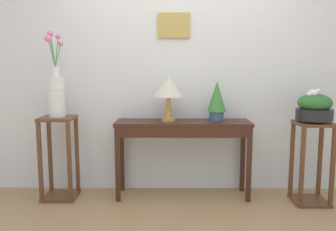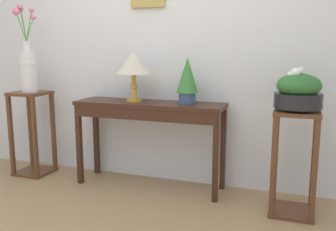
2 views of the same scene
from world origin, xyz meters
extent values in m
cube|color=silver|center=(0.00, 1.44, 1.40)|extent=(9.00, 0.10, 2.80)
cube|color=#381E14|center=(0.03, 1.16, 0.77)|extent=(1.36, 0.37, 0.03)
cube|color=#381E14|center=(0.03, 1.00, 0.70)|extent=(1.29, 0.03, 0.10)
cube|color=#381E14|center=(-0.62, 1.01, 0.38)|extent=(0.04, 0.04, 0.75)
cube|color=#381E14|center=(0.68, 1.01, 0.38)|extent=(0.04, 0.04, 0.75)
cube|color=#381E14|center=(-0.62, 1.32, 0.38)|extent=(0.04, 0.04, 0.75)
cube|color=#381E14|center=(0.68, 1.32, 0.38)|extent=(0.04, 0.04, 0.75)
cylinder|color=gold|center=(-0.12, 1.16, 0.80)|extent=(0.14, 0.14, 0.02)
cylinder|color=gold|center=(-0.12, 1.16, 0.87)|extent=(0.05, 0.05, 0.11)
sphere|color=gold|center=(-0.12, 1.16, 0.93)|extent=(0.07, 0.07, 0.07)
cylinder|color=gold|center=(-0.12, 1.16, 0.98)|extent=(0.04, 0.04, 0.11)
cone|color=beige|center=(-0.12, 1.16, 1.14)|extent=(0.32, 0.32, 0.20)
cylinder|color=#3D5684|center=(0.37, 1.20, 0.84)|extent=(0.15, 0.15, 0.10)
cone|color=#387A38|center=(0.37, 1.20, 1.04)|extent=(0.19, 0.19, 0.30)
cube|color=#56331E|center=(-1.22, 1.10, 0.83)|extent=(0.33, 0.33, 0.03)
cube|color=#56331E|center=(-1.22, 1.10, 0.01)|extent=(0.33, 0.33, 0.03)
cube|color=#56331E|center=(-1.36, 0.96, 0.42)|extent=(0.04, 0.03, 0.78)
cube|color=#56331E|center=(-1.08, 0.96, 0.42)|extent=(0.04, 0.03, 0.78)
cube|color=#56331E|center=(-1.36, 1.25, 0.42)|extent=(0.04, 0.04, 0.78)
cube|color=#56331E|center=(-1.08, 1.25, 0.42)|extent=(0.04, 0.04, 0.78)
cylinder|color=silver|center=(-1.22, 1.10, 1.04)|extent=(0.16, 0.16, 0.39)
sphere|color=silver|center=(-1.22, 1.10, 1.12)|extent=(0.17, 0.17, 0.17)
cylinder|color=silver|center=(-1.22, 1.10, 1.28)|extent=(0.07, 0.07, 0.10)
cylinder|color=#478442|center=(-1.24, 1.10, 1.48)|extent=(0.05, 0.01, 0.30)
sphere|color=pink|center=(-1.26, 1.10, 1.63)|extent=(0.05, 0.05, 0.05)
cylinder|color=#478442|center=(-1.24, 1.06, 1.47)|extent=(0.04, 0.09, 0.27)
sphere|color=pink|center=(-1.25, 1.02, 1.60)|extent=(0.07, 0.07, 0.07)
cylinder|color=#478442|center=(-1.20, 1.14, 1.45)|extent=(0.05, 0.09, 0.23)
sphere|color=pink|center=(-1.18, 1.18, 1.56)|extent=(0.05, 0.05, 0.05)
cylinder|color=#478442|center=(-1.21, 1.15, 1.48)|extent=(0.02, 0.10, 0.30)
sphere|color=pink|center=(-1.21, 1.19, 1.63)|extent=(0.05, 0.05, 0.05)
cylinder|color=#478442|center=(-1.23, 1.09, 1.49)|extent=(0.03, 0.04, 0.32)
sphere|color=pink|center=(-1.24, 1.07, 1.65)|extent=(0.05, 0.05, 0.05)
cube|color=#56331E|center=(1.28, 1.00, 0.79)|extent=(0.33, 0.33, 0.03)
cube|color=#56331E|center=(1.28, 1.00, 0.01)|extent=(0.33, 0.33, 0.03)
cube|color=#56331E|center=(1.14, 0.85, 0.40)|extent=(0.04, 0.03, 0.75)
cube|color=#56331E|center=(1.42, 0.85, 0.40)|extent=(0.04, 0.03, 0.75)
cube|color=#56331E|center=(1.14, 1.14, 0.40)|extent=(0.04, 0.04, 0.75)
cube|color=#56331E|center=(1.42, 1.14, 0.40)|extent=(0.04, 0.04, 0.75)
cylinder|color=black|center=(1.28, 1.00, 0.82)|extent=(0.16, 0.16, 0.02)
cylinder|color=black|center=(1.28, 1.00, 0.88)|extent=(0.34, 0.34, 0.11)
ellipsoid|color=#2D662D|center=(1.28, 1.00, 0.99)|extent=(0.32, 0.32, 0.18)
cylinder|color=#2D662D|center=(1.25, 0.99, 1.00)|extent=(0.07, 0.02, 0.14)
sphere|color=white|center=(1.22, 0.98, 1.07)|extent=(0.06, 0.06, 0.06)
cylinder|color=#2D662D|center=(1.28, 0.98, 1.02)|extent=(0.02, 0.04, 0.17)
sphere|color=white|center=(1.29, 0.97, 1.11)|extent=(0.04, 0.04, 0.04)
cylinder|color=#2D662D|center=(1.28, 1.01, 1.00)|extent=(0.01, 0.03, 0.13)
sphere|color=white|center=(1.28, 1.02, 1.06)|extent=(0.04, 0.04, 0.04)
cylinder|color=#2D662D|center=(1.26, 1.00, 1.02)|extent=(0.04, 0.01, 0.16)
sphere|color=white|center=(1.25, 1.00, 1.10)|extent=(0.05, 0.05, 0.05)
cylinder|color=#2D662D|center=(1.27, 0.98, 1.01)|extent=(0.03, 0.05, 0.15)
sphere|color=white|center=(1.26, 0.96, 1.09)|extent=(0.06, 0.06, 0.06)
camera|label=1|loc=(-0.09, -2.37, 1.34)|focal=37.84mm
camera|label=2|loc=(1.28, -1.85, 1.26)|focal=39.35mm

